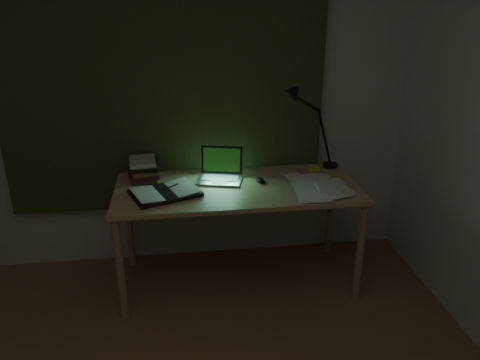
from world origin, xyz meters
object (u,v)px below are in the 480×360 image
object	(u,v)px
desk	(238,235)
book_stack	(143,169)
desk_lamp	(333,127)
laptop	(219,166)
open_textbook	(165,192)
loose_papers	(320,186)

from	to	relation	value
desk	book_stack	size ratio (longest dim) A/B	7.10
book_stack	desk_lamp	size ratio (longest dim) A/B	0.38
laptop	open_textbook	xyz separation A→B (m)	(-0.36, -0.18, -0.09)
open_textbook	loose_papers	bearing A→B (deg)	-21.92
desk	loose_papers	bearing A→B (deg)	-9.59
laptop	loose_papers	world-z (taller)	laptop
open_textbook	book_stack	size ratio (longest dim) A/B	1.80
desk_lamp	loose_papers	bearing A→B (deg)	-113.35
desk	book_stack	bearing A→B (deg)	160.76
desk	desk_lamp	world-z (taller)	desk_lamp
loose_papers	desk_lamp	world-z (taller)	desk_lamp
open_textbook	book_stack	xyz separation A→B (m)	(-0.15, 0.29, 0.06)
laptop	loose_papers	xyz separation A→B (m)	(0.64, -0.20, -0.10)
desk	desk_lamp	size ratio (longest dim) A/B	2.68
book_stack	desk_lamp	xyz separation A→B (m)	(1.33, 0.06, 0.22)
desk	book_stack	distance (m)	0.79
open_textbook	book_stack	distance (m)	0.33
book_stack	desk	bearing A→B (deg)	-19.24
book_stack	loose_papers	world-z (taller)	book_stack
laptop	loose_papers	distance (m)	0.68
open_textbook	laptop	bearing A→B (deg)	5.64
desk	laptop	xyz separation A→B (m)	(-0.11, 0.11, 0.47)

